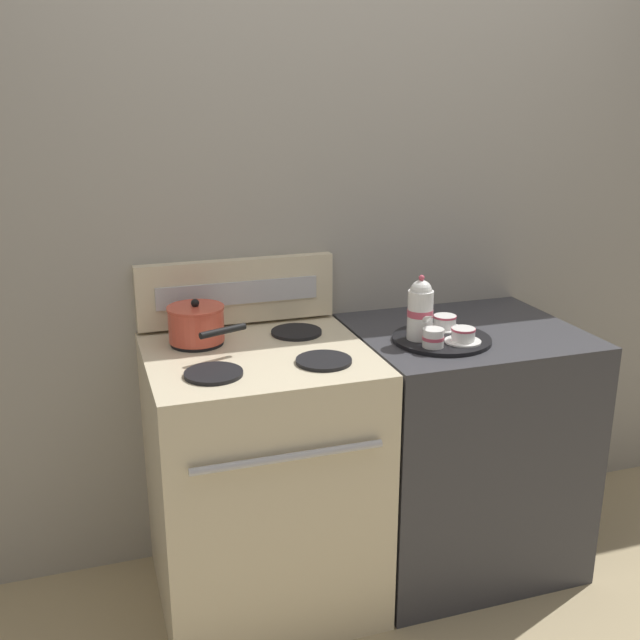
# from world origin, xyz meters

# --- Properties ---
(ground_plane) EXTENTS (6.00, 6.00, 0.00)m
(ground_plane) POSITION_xyz_m (0.00, 0.00, 0.00)
(ground_plane) COLOR tan
(wall_back) EXTENTS (6.00, 0.05, 2.20)m
(wall_back) POSITION_xyz_m (0.00, 0.36, 1.10)
(wall_back) COLOR #9E998E
(wall_back) RESTS_ON ground
(stove) EXTENTS (0.73, 0.70, 0.93)m
(stove) POSITION_xyz_m (-0.40, -0.00, 0.46)
(stove) COLOR beige
(stove) RESTS_ON ground
(control_panel) EXTENTS (0.72, 0.05, 0.23)m
(control_panel) POSITION_xyz_m (-0.40, 0.31, 1.05)
(control_panel) COLOR beige
(control_panel) RESTS_ON stove
(side_counter) EXTENTS (0.79, 0.67, 0.92)m
(side_counter) POSITION_xyz_m (0.37, 0.00, 0.46)
(side_counter) COLOR #38383D
(side_counter) RESTS_ON ground
(saucepan) EXTENTS (0.24, 0.30, 0.15)m
(saucepan) POSITION_xyz_m (-0.57, 0.15, 0.99)
(saucepan) COLOR #D14C38
(saucepan) RESTS_ON stove
(serving_tray) EXTENTS (0.34, 0.34, 0.01)m
(serving_tray) POSITION_xyz_m (0.23, -0.08, 0.93)
(serving_tray) COLOR black
(serving_tray) RESTS_ON side_counter
(teapot) EXTENTS (0.09, 0.14, 0.22)m
(teapot) POSITION_xyz_m (0.15, -0.07, 1.04)
(teapot) COLOR white
(teapot) RESTS_ON serving_tray
(teacup_left) EXTENTS (0.12, 0.12, 0.05)m
(teacup_left) POSITION_xyz_m (0.27, -0.15, 0.96)
(teacup_left) COLOR white
(teacup_left) RESTS_ON serving_tray
(teacup_right) EXTENTS (0.12, 0.12, 0.05)m
(teacup_right) POSITION_xyz_m (0.28, 0.00, 0.96)
(teacup_right) COLOR white
(teacup_right) RESTS_ON serving_tray
(creamer_jug) EXTENTS (0.07, 0.07, 0.06)m
(creamer_jug) POSITION_xyz_m (0.15, -0.16, 0.96)
(creamer_jug) COLOR white
(creamer_jug) RESTS_ON serving_tray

